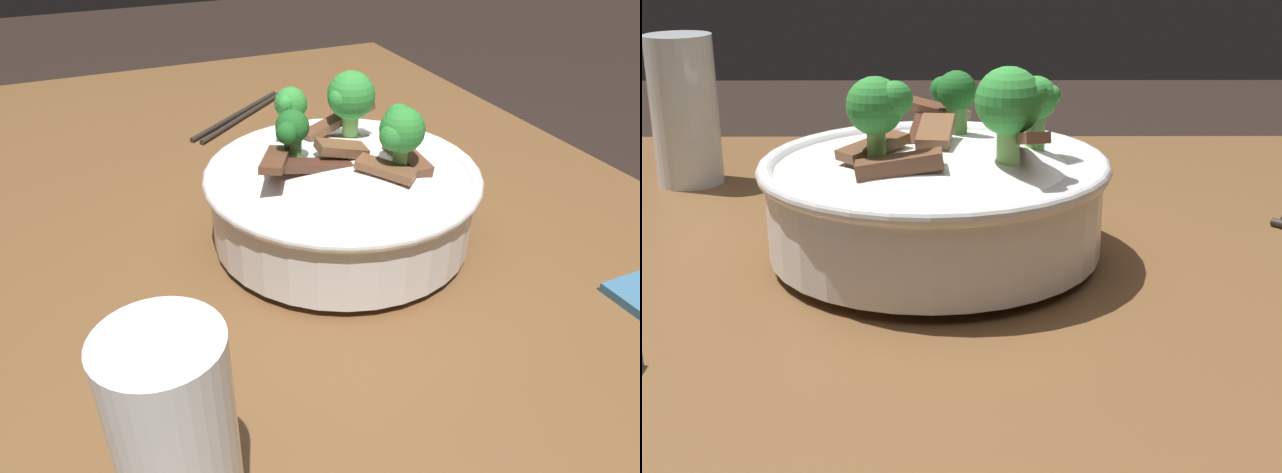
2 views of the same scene
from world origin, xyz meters
TOP-DOWN VIEW (x-y plane):
  - dining_table at (0.00, 0.00)m, footprint 1.26×0.76m
  - rice_bowl at (-0.02, -0.01)m, footprint 0.26×0.26m
  - drinking_glass at (-0.25, 0.19)m, footprint 0.06×0.06m
  - chopsticks_pair at (0.33, -0.01)m, footprint 0.15×0.17m

SIDE VIEW (x-z plane):
  - dining_table at x=0.00m, z-range 0.25..1.00m
  - chopsticks_pair at x=0.33m, z-range 0.75..0.75m
  - rice_bowl at x=-0.02m, z-range 0.73..0.87m
  - drinking_glass at x=-0.25m, z-range 0.74..0.88m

